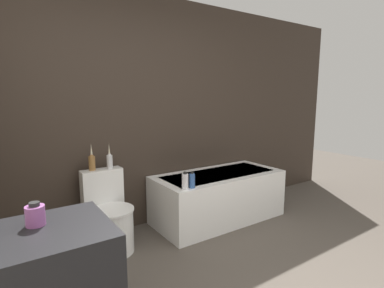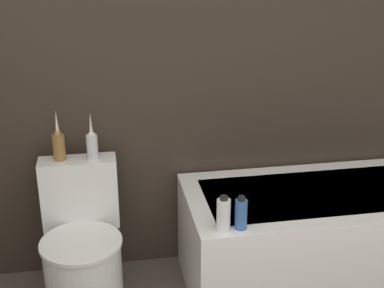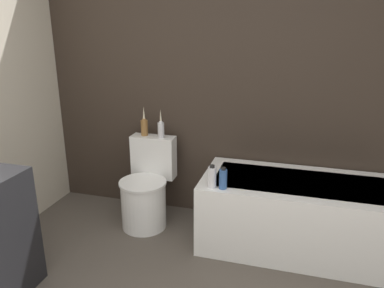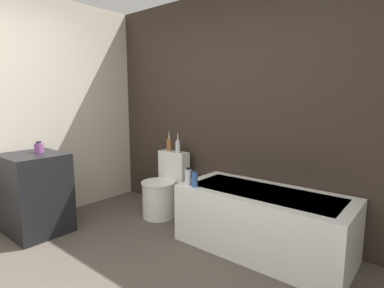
# 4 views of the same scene
# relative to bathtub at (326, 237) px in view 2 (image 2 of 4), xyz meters

# --- Properties ---
(wall_back_tiled) EXTENTS (6.40, 0.06, 2.60)m
(wall_back_tiled) POSITION_rel_bathtub_xyz_m (-0.73, 0.41, 1.01)
(wall_back_tiled) COLOR #332821
(wall_back_tiled) RESTS_ON ground_plane
(bathtub) EXTENTS (1.57, 0.73, 0.58)m
(bathtub) POSITION_rel_bathtub_xyz_m (0.00, 0.00, 0.00)
(bathtub) COLOR white
(bathtub) RESTS_ON ground
(toilet) EXTENTS (0.41, 0.55, 0.77)m
(toilet) POSITION_rel_bathtub_xyz_m (-1.34, 0.02, 0.02)
(toilet) COLOR white
(toilet) RESTS_ON ground
(vase_gold) EXTENTS (0.06, 0.06, 0.27)m
(vase_gold) POSITION_rel_bathtub_xyz_m (-1.42, 0.24, 0.57)
(vase_gold) COLOR olive
(vase_gold) RESTS_ON toilet
(vase_silver) EXTENTS (0.06, 0.06, 0.26)m
(vase_silver) POSITION_rel_bathtub_xyz_m (-1.25, 0.21, 0.56)
(vase_silver) COLOR silver
(vase_silver) RESTS_ON toilet
(shampoo_bottle_tall) EXTENTS (0.07, 0.07, 0.18)m
(shampoo_bottle_tall) POSITION_rel_bathtub_xyz_m (-0.67, -0.29, 0.37)
(shampoo_bottle_tall) COLOR silver
(shampoo_bottle_tall) RESTS_ON bathtub
(shampoo_bottle_short) EXTENTS (0.06, 0.06, 0.17)m
(shampoo_bottle_short) POSITION_rel_bathtub_xyz_m (-0.58, -0.29, 0.36)
(shampoo_bottle_short) COLOR #335999
(shampoo_bottle_short) RESTS_ON bathtub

